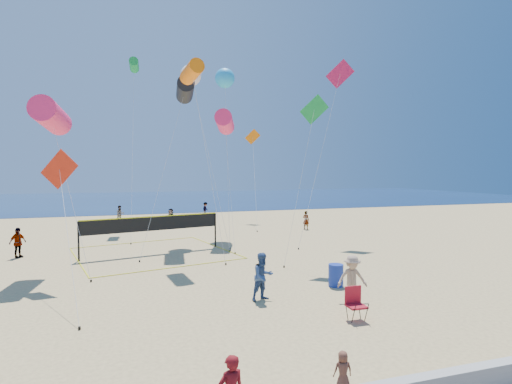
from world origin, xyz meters
name	(u,v)px	position (x,y,z in m)	size (l,w,h in m)	color
ground	(289,354)	(0.00, 0.00, 0.00)	(120.00, 120.00, 0.00)	#D4B778
ocean	(155,199)	(0.00, 62.00, 0.01)	(140.00, 50.00, 0.03)	navy
toddler	(343,371)	(-0.06, -2.95, 0.99)	(0.38, 0.24, 0.77)	brown
bystander_a	(263,276)	(0.75, 4.47, 0.91)	(0.88, 0.69, 1.82)	#30497A
bystander_b	(352,279)	(3.90, 3.31, 0.87)	(1.13, 0.65, 1.75)	tan
far_person_0	(18,243)	(-10.18, 15.69, 0.86)	(1.01, 0.42, 1.72)	gray
far_person_1	(171,218)	(-0.73, 25.55, 0.83)	(1.54, 0.49, 1.66)	gray
far_person_2	(306,220)	(10.07, 20.97, 0.78)	(0.57, 0.37, 1.56)	gray
far_person_3	(120,214)	(-5.05, 30.43, 0.81)	(0.79, 0.61, 1.62)	gray
far_person_4	(205,209)	(3.82, 33.91, 0.74)	(0.95, 0.55, 1.48)	gray
camp_chair	(355,301)	(3.01, 1.65, 0.62)	(0.60, 0.73, 1.21)	#A41221
trash_barrel	(336,275)	(4.30, 5.28, 0.47)	(0.63, 0.63, 0.94)	navy
volleyball_net	(153,228)	(-2.80, 14.66, 1.52)	(10.05, 9.94, 2.24)	black
kite_0	(51,116)	(-7.64, 11.75, 7.57)	(2.70, 4.25, 8.38)	#FF2766
kite_1	(185,90)	(-0.52, 16.87, 10.24)	(3.81, 5.79, 10.97)	black
kite_2	(192,72)	(-0.69, 12.58, 10.38)	(2.00, 3.24, 10.95)	orange
kite_3	(60,174)	(-6.94, 9.35, 4.79)	(2.27, 6.59, 5.90)	red
kite_4	(313,118)	(5.21, 9.58, 7.74)	(2.76, 0.80, 8.97)	#16963A
kite_5	(339,80)	(10.23, 15.93, 11.37)	(5.48, 3.27, 12.90)	#BE1749
kite_6	(191,75)	(0.26, 19.58, 11.84)	(2.28, 6.66, 12.60)	white
kite_7	(225,78)	(3.21, 21.46, 12.26)	(2.38, 8.05, 13.04)	#22A0E6
kite_8	(134,65)	(-3.59, 26.42, 13.97)	(0.94, 9.30, 14.50)	#16963A
kite_9	(253,142)	(7.46, 27.78, 7.78)	(2.67, 7.76, 9.10)	orange
kite_10	(225,122)	(2.44, 18.16, 8.39)	(2.02, 6.76, 9.18)	#FF2766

